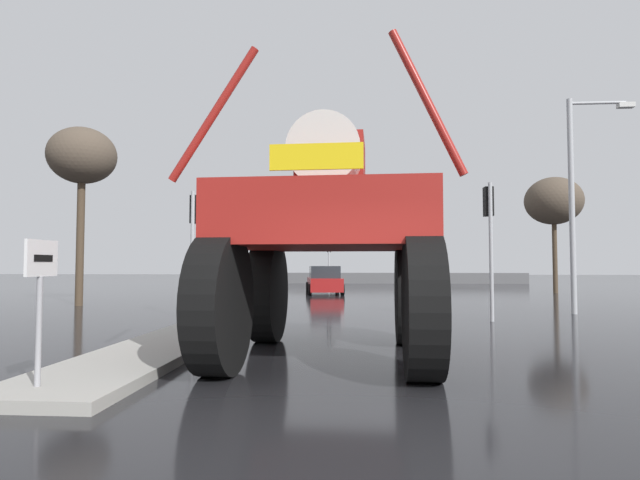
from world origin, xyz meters
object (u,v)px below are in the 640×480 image
traffic_signal_near_left (194,226)px  sedan_ahead (324,281)px  traffic_signal_near_right (489,220)px  oversize_sprayer (330,239)px  traffic_signal_far_left (329,252)px  bare_tree_left (82,158)px  bare_tree_right (554,201)px  lane_arrow_sign (41,285)px  streetlight_near_right (578,191)px

traffic_signal_near_left → sedan_ahead: bearing=76.9°
traffic_signal_near_left → traffic_signal_near_right: bearing=-0.0°
oversize_sprayer → sedan_ahead: bearing=6.2°
traffic_signal_far_left → bare_tree_left: 16.86m
bare_tree_right → sedan_ahead: bearing=-172.8°
oversize_sprayer → traffic_signal_near_left: oversize_sprayer is taller
sedan_ahead → bare_tree_left: (-9.02, -8.73, 5.09)m
lane_arrow_sign → oversize_sprayer: (3.32, 2.97, 0.70)m
sedan_ahead → traffic_signal_near_right: 14.39m
traffic_signal_near_right → bare_tree_right: bare_tree_right is taller
sedan_ahead → lane_arrow_sign: bearing=166.9°
oversize_sprayer → streetlight_near_right: size_ratio=0.77×
traffic_signal_near_right → streetlight_near_right: size_ratio=0.56×
traffic_signal_near_right → sedan_ahead: bearing=113.0°
traffic_signal_near_left → bare_tree_left: 8.00m
traffic_signal_near_left → bare_tree_right: (15.95, 14.74, 2.42)m
lane_arrow_sign → traffic_signal_near_right: (7.57, 8.99, 1.52)m
sedan_ahead → traffic_signal_near_left: size_ratio=1.14×
traffic_signal_near_left → bare_tree_left: bare_tree_left is taller
lane_arrow_sign → streetlight_near_right: 15.91m
traffic_signal_near_left → bare_tree_left: size_ratio=0.54×
streetlight_near_right → lane_arrow_sign: bearing=-134.4°
bare_tree_right → lane_arrow_sign: bearing=-122.1°
lane_arrow_sign → bare_tree_right: size_ratio=0.27×
streetlight_near_right → bare_tree_right: size_ratio=1.08×
lane_arrow_sign → bare_tree_right: (14.91, 23.73, 3.82)m
traffic_signal_far_left → lane_arrow_sign: bearing=-94.2°
oversize_sprayer → bare_tree_left: bearing=47.1°
lane_arrow_sign → bare_tree_left: 15.73m
sedan_ahead → bare_tree_left: bearing=126.1°
sedan_ahead → bare_tree_right: bare_tree_right is taller
oversize_sprayer → streetlight_near_right: (7.65, 8.25, 1.94)m
traffic_signal_near_left → traffic_signal_near_right: size_ratio=0.96×
traffic_signal_near_right → streetlight_near_right: 4.22m
oversize_sprayer → streetlight_near_right: bearing=-40.6°
bare_tree_right → traffic_signal_far_left: bearing=164.9°
oversize_sprayer → sedan_ahead: size_ratio=1.26×
oversize_sprayer → traffic_signal_near_right: 7.42m
lane_arrow_sign → sedan_ahead: size_ratio=0.41×
traffic_signal_near_right → bare_tree_left: size_ratio=0.56×
traffic_signal_near_left → traffic_signal_far_left: (3.04, 18.22, -0.31)m
traffic_signal_near_right → bare_tree_left: bare_tree_left is taller
streetlight_near_right → bare_tree_right: 13.17m
lane_arrow_sign → sedan_ahead: lane_arrow_sign is taller
streetlight_near_right → traffic_signal_near_left: bearing=-169.5°
sedan_ahead → traffic_signal_near_left: traffic_signal_near_left is taller
oversize_sprayer → bare_tree_right: (11.59, 20.76, 3.12)m
traffic_signal_far_left → bare_tree_left: (-9.01, -13.85, 3.37)m
traffic_signal_far_left → sedan_ahead: bearing=-89.9°
oversize_sprayer → traffic_signal_far_left: oversize_sprayer is taller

